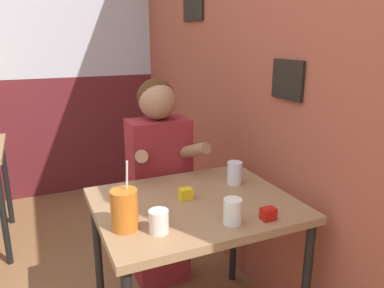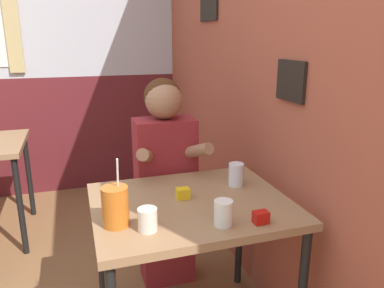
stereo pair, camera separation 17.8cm
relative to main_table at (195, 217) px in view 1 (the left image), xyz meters
The scene contains 9 objects.
brick_wall_right 1.22m from the main_table, 58.73° to the left, with size 0.08×4.60×2.70m.
main_table is the anchor object (origin of this frame).
person_seated 0.50m from the main_table, 89.90° to the left, with size 0.42×0.41×1.24m.
cocktail_pitcher 0.40m from the main_table, 160.78° to the right, with size 0.11×0.11×0.28m.
glass_near_pitcher 0.32m from the main_table, 22.82° to the left, with size 0.08×0.08×0.11m.
glass_center 0.29m from the main_table, 78.08° to the right, with size 0.08×0.08×0.10m.
glass_far_side 0.34m from the main_table, 140.09° to the right, with size 0.08×0.08×0.09m.
condiment_ketchup 0.36m from the main_table, 54.30° to the right, with size 0.06×0.04×0.05m.
condiment_mustard 0.11m from the main_table, 122.96° to the left, with size 0.06×0.04×0.05m.
Camera 1 is at (0.16, -0.98, 1.46)m, focal length 35.00 mm.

